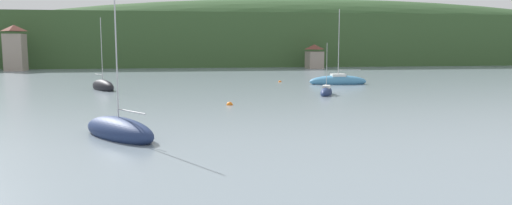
{
  "coord_description": "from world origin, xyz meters",
  "views": [
    {
      "loc": [
        -4.45,
        23.18,
        5.23
      ],
      "look_at": [
        0.0,
        51.48,
        1.75
      ],
      "focal_mm": 33.54,
      "sensor_mm": 36.0,
      "label": 1
    }
  ],
  "objects": [
    {
      "name": "sailboat_far_0",
      "position": [
        10.56,
        71.22,
        0.3
      ],
      "size": [
        2.74,
        4.27,
        5.72
      ],
      "rotation": [
        0.0,
        0.0,
        1.14
      ],
      "color": "navy",
      "rests_on": "ground_plane"
    },
    {
      "name": "mooring_buoy_far",
      "position": [
        -0.31,
        64.28,
        0.0
      ],
      "size": [
        0.57,
        0.57,
        0.57
      ],
      "primitive_type": "sphere",
      "color": "orange",
      "rests_on": "ground_plane"
    },
    {
      "name": "shore_building_central",
      "position": [
        24.79,
        126.02,
        2.56
      ],
      "size": [
        3.3,
        4.88,
        5.28
      ],
      "color": "gray",
      "rests_on": "ground_plane"
    },
    {
      "name": "mooring_buoy_mid",
      "position": [
        9.26,
        88.73,
        0.0
      ],
      "size": [
        0.46,
        0.46,
        0.46
      ],
      "primitive_type": "sphere",
      "color": "orange",
      "rests_on": "ground_plane"
    },
    {
      "name": "sailboat_far_1",
      "position": [
        16.16,
        84.05,
        0.41
      ],
      "size": [
        7.81,
        3.04,
        10.29
      ],
      "rotation": [
        0.0,
        0.0,
        3.07
      ],
      "color": "teal",
      "rests_on": "ground_plane"
    },
    {
      "name": "wooded_hillside",
      "position": [
        23.55,
        170.97,
        5.25
      ],
      "size": [
        352.0,
        67.78,
        31.21
      ],
      "color": "#38562D",
      "rests_on": "ground_plane"
    },
    {
      "name": "sailboat_mid_5",
      "position": [
        -7.98,
        50.75,
        0.37
      ],
      "size": [
        5.46,
        6.46,
        8.11
      ],
      "rotation": [
        0.0,
        0.0,
        2.2
      ],
      "color": "navy",
      "rests_on": "ground_plane"
    },
    {
      "name": "shore_building_westcentral",
      "position": [
        -37.19,
        125.64,
        4.44
      ],
      "size": [
        3.74,
        4.08,
        9.14
      ],
      "color": "gray",
      "rests_on": "ground_plane"
    },
    {
      "name": "sailboat_far_9",
      "position": [
        -13.46,
        80.65,
        0.38
      ],
      "size": [
        4.07,
        5.98,
        8.76
      ],
      "rotation": [
        0.0,
        0.0,
        5.18
      ],
      "color": "black",
      "rests_on": "ground_plane"
    }
  ]
}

